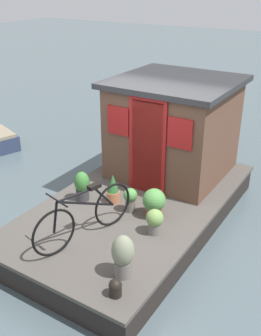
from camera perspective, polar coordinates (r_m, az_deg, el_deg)
ground_plane at (r=7.31m, az=0.84°, el=-7.82°), size 60.00×60.00×0.00m
houseboat_deck at (r=7.18m, az=0.85°, el=-6.20°), size 4.93×2.70×0.48m
houseboat_cabin at (r=7.74m, az=6.16°, el=5.84°), size 2.19×2.21×1.87m
bicycle at (r=5.91m, az=-6.53°, el=-6.78°), size 1.75×0.59×0.85m
potted_plant_rosemary at (r=6.61m, az=-0.04°, el=-4.38°), size 0.23×0.23×0.42m
potted_plant_sage at (r=6.97m, az=-6.94°, el=-2.52°), size 0.27×0.27×0.54m
potted_plant_succulent at (r=6.48m, az=3.39°, el=-4.89°), size 0.38×0.38×0.49m
potted_plant_thyme at (r=5.23m, az=-1.08°, el=-12.36°), size 0.30×0.30×0.61m
potted_plant_mint at (r=6.87m, az=-2.52°, el=-3.04°), size 0.23×0.23×0.53m
potted_plant_fern at (r=6.08m, az=3.46°, el=-7.51°), size 0.27×0.27×0.41m
mooring_bollard at (r=5.08m, az=-2.19°, el=-16.73°), size 0.17×0.17×0.24m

